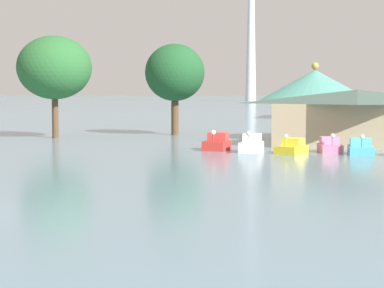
{
  "coord_description": "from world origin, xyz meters",
  "views": [
    {
      "loc": [
        14.49,
        -20.05,
        4.36
      ],
      "look_at": [
        5.67,
        15.01,
        1.57
      ],
      "focal_mm": 61.94,
      "sensor_mm": 36.0,
      "label": 1
    }
  ],
  "objects_px": {
    "pedal_boat_white": "(251,145)",
    "shoreline_tree_tall_left": "(54,68)",
    "pedal_boat_yellow": "(292,147)",
    "pedal_boat_red": "(217,143)",
    "pedal_boat_pink": "(330,146)",
    "shoreline_tree_mid": "(175,73)",
    "green_roof_pavilion": "(315,99)",
    "boathouse": "(357,117)",
    "pedal_boat_cyan": "(361,148)"
  },
  "relations": [
    {
      "from": "pedal_boat_white",
      "to": "shoreline_tree_tall_left",
      "type": "relative_size",
      "value": 0.25
    },
    {
      "from": "pedal_boat_yellow",
      "to": "pedal_boat_pink",
      "type": "xyz_separation_m",
      "value": [
        2.61,
        1.72,
        0.02
      ]
    },
    {
      "from": "pedal_boat_pink",
      "to": "green_roof_pavilion",
      "type": "height_order",
      "value": "green_roof_pavilion"
    },
    {
      "from": "pedal_boat_yellow",
      "to": "shoreline_tree_mid",
      "type": "relative_size",
      "value": 0.31
    },
    {
      "from": "green_roof_pavilion",
      "to": "pedal_boat_red",
      "type": "bearing_deg",
      "value": -113.17
    },
    {
      "from": "pedal_boat_yellow",
      "to": "boathouse",
      "type": "height_order",
      "value": "boathouse"
    },
    {
      "from": "green_roof_pavilion",
      "to": "boathouse",
      "type": "bearing_deg",
      "value": -63.63
    },
    {
      "from": "shoreline_tree_mid",
      "to": "pedal_boat_red",
      "type": "bearing_deg",
      "value": -64.58
    },
    {
      "from": "boathouse",
      "to": "green_roof_pavilion",
      "type": "relative_size",
      "value": 1.34
    },
    {
      "from": "pedal_boat_yellow",
      "to": "green_roof_pavilion",
      "type": "bearing_deg",
      "value": -163.78
    },
    {
      "from": "pedal_boat_yellow",
      "to": "shoreline_tree_tall_left",
      "type": "distance_m",
      "value": 27.14
    },
    {
      "from": "pedal_boat_pink",
      "to": "boathouse",
      "type": "distance_m",
      "value": 7.06
    },
    {
      "from": "pedal_boat_red",
      "to": "pedal_boat_yellow",
      "type": "distance_m",
      "value": 5.97
    },
    {
      "from": "pedal_boat_yellow",
      "to": "boathouse",
      "type": "relative_size",
      "value": 0.2
    },
    {
      "from": "pedal_boat_red",
      "to": "green_roof_pavilion",
      "type": "bearing_deg",
      "value": 162.41
    },
    {
      "from": "pedal_boat_yellow",
      "to": "shoreline_tree_tall_left",
      "type": "height_order",
      "value": "shoreline_tree_tall_left"
    },
    {
      "from": "pedal_boat_white",
      "to": "boathouse",
      "type": "height_order",
      "value": "boathouse"
    },
    {
      "from": "pedal_boat_white",
      "to": "green_roof_pavilion",
      "type": "height_order",
      "value": "green_roof_pavilion"
    },
    {
      "from": "pedal_boat_white",
      "to": "pedal_boat_cyan",
      "type": "bearing_deg",
      "value": 94.05
    },
    {
      "from": "pedal_boat_yellow",
      "to": "shoreline_tree_tall_left",
      "type": "relative_size",
      "value": 0.3
    },
    {
      "from": "pedal_boat_white",
      "to": "shoreline_tree_tall_left",
      "type": "bearing_deg",
      "value": -115.22
    },
    {
      "from": "pedal_boat_white",
      "to": "pedal_boat_yellow",
      "type": "distance_m",
      "value": 3.01
    },
    {
      "from": "pedal_boat_cyan",
      "to": "pedal_boat_red",
      "type": "bearing_deg",
      "value": -98.82
    },
    {
      "from": "pedal_boat_pink",
      "to": "shoreline_tree_mid",
      "type": "relative_size",
      "value": 0.28
    },
    {
      "from": "pedal_boat_pink",
      "to": "shoreline_tree_tall_left",
      "type": "relative_size",
      "value": 0.26
    },
    {
      "from": "pedal_boat_red",
      "to": "boathouse",
      "type": "relative_size",
      "value": 0.17
    },
    {
      "from": "pedal_boat_cyan",
      "to": "shoreline_tree_mid",
      "type": "bearing_deg",
      "value": -138.0
    },
    {
      "from": "shoreline_tree_tall_left",
      "to": "pedal_boat_cyan",
      "type": "bearing_deg",
      "value": -20.18
    },
    {
      "from": "boathouse",
      "to": "shoreline_tree_mid",
      "type": "height_order",
      "value": "shoreline_tree_mid"
    },
    {
      "from": "pedal_boat_cyan",
      "to": "shoreline_tree_tall_left",
      "type": "bearing_deg",
      "value": -114.5
    },
    {
      "from": "pedal_boat_red",
      "to": "pedal_boat_cyan",
      "type": "distance_m",
      "value": 10.66
    },
    {
      "from": "shoreline_tree_tall_left",
      "to": "shoreline_tree_mid",
      "type": "height_order",
      "value": "shoreline_tree_tall_left"
    },
    {
      "from": "pedal_boat_white",
      "to": "shoreline_tree_tall_left",
      "type": "distance_m",
      "value": 24.39
    },
    {
      "from": "pedal_boat_yellow",
      "to": "shoreline_tree_mid",
      "type": "xyz_separation_m",
      "value": [
        -13.91,
        18.44,
        5.99
      ]
    },
    {
      "from": "pedal_boat_pink",
      "to": "green_roof_pavilion",
      "type": "bearing_deg",
      "value": 174.33
    },
    {
      "from": "pedal_boat_red",
      "to": "shoreline_tree_tall_left",
      "type": "height_order",
      "value": "shoreline_tree_tall_left"
    },
    {
      "from": "pedal_boat_pink",
      "to": "shoreline_tree_tall_left",
      "type": "bearing_deg",
      "value": -123.29
    },
    {
      "from": "pedal_boat_white",
      "to": "boathouse",
      "type": "xyz_separation_m",
      "value": [
        7.51,
        7.93,
        1.86
      ]
    },
    {
      "from": "pedal_boat_white",
      "to": "boathouse",
      "type": "distance_m",
      "value": 11.08
    },
    {
      "from": "pedal_boat_red",
      "to": "shoreline_tree_tall_left",
      "type": "distance_m",
      "value": 21.5
    },
    {
      "from": "boathouse",
      "to": "green_roof_pavilion",
      "type": "distance_m",
      "value": 9.04
    },
    {
      "from": "pedal_boat_white",
      "to": "green_roof_pavilion",
      "type": "xyz_separation_m",
      "value": [
        3.53,
        15.94,
        3.2
      ]
    },
    {
      "from": "pedal_boat_yellow",
      "to": "pedal_boat_cyan",
      "type": "height_order",
      "value": "pedal_boat_cyan"
    },
    {
      "from": "pedal_boat_pink",
      "to": "shoreline_tree_tall_left",
      "type": "distance_m",
      "value": 28.87
    },
    {
      "from": "pedal_boat_yellow",
      "to": "green_roof_pavilion",
      "type": "height_order",
      "value": "green_roof_pavilion"
    },
    {
      "from": "pedal_boat_yellow",
      "to": "pedal_boat_red",
      "type": "bearing_deg",
      "value": -85.34
    },
    {
      "from": "pedal_boat_yellow",
      "to": "green_roof_pavilion",
      "type": "relative_size",
      "value": 0.27
    },
    {
      "from": "pedal_boat_pink",
      "to": "shoreline_tree_mid",
      "type": "xyz_separation_m",
      "value": [
        -16.52,
        16.73,
        5.98
      ]
    },
    {
      "from": "green_roof_pavilion",
      "to": "pedal_boat_pink",
      "type": "bearing_deg",
      "value": -81.89
    },
    {
      "from": "pedal_boat_red",
      "to": "pedal_boat_cyan",
      "type": "xyz_separation_m",
      "value": [
        10.63,
        -0.84,
        -0.08
      ]
    }
  ]
}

